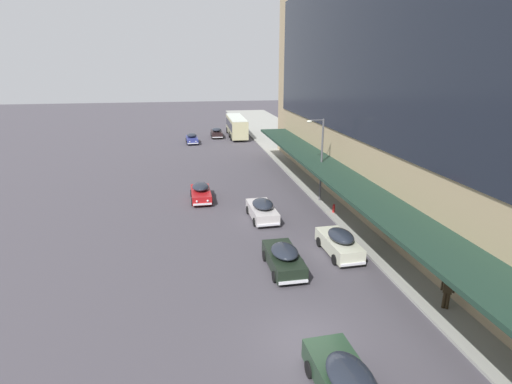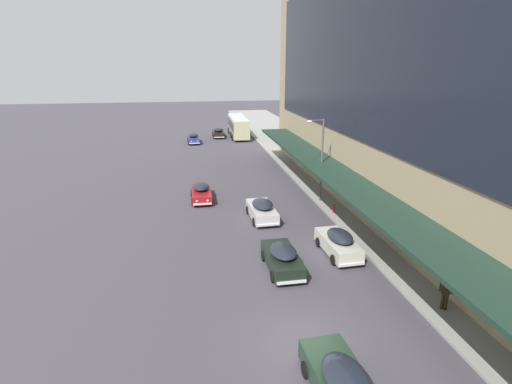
% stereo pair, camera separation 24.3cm
% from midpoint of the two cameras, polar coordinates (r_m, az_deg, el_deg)
% --- Properties ---
extents(ground, '(240.00, 240.00, 0.00)m').
position_cam_midpoint_polar(ground, '(18.55, 7.12, -20.27)').
color(ground, '#454148').
extents(transit_bus_kerbside_front, '(2.91, 11.05, 3.23)m').
position_cam_midpoint_polar(transit_bus_kerbside_front, '(66.68, -2.91, 9.47)').
color(transit_bus_kerbside_front, tan).
rests_on(transit_bus_kerbside_front, ground).
extents(sedan_lead_near, '(1.88, 4.35, 1.55)m').
position_cam_midpoint_polar(sedan_lead_near, '(23.33, 3.67, -9.37)').
color(sedan_lead_near, black).
rests_on(sedan_lead_near, ground).
extents(sedan_lead_mid, '(1.88, 4.38, 1.66)m').
position_cam_midpoint_polar(sedan_lead_mid, '(25.57, 11.54, -7.08)').
color(sedan_lead_mid, beige).
rests_on(sedan_lead_mid, ground).
extents(sedan_oncoming_rear, '(1.88, 4.29, 1.52)m').
position_cam_midpoint_polar(sedan_oncoming_rear, '(61.77, -9.25, 7.57)').
color(sedan_oncoming_rear, navy).
rests_on(sedan_oncoming_rear, ground).
extents(sedan_second_near, '(2.00, 4.51, 1.61)m').
position_cam_midpoint_polar(sedan_second_near, '(30.63, 0.67, -2.51)').
color(sedan_second_near, beige).
rests_on(sedan_second_near, ground).
extents(sedan_oncoming_front, '(1.96, 4.69, 1.61)m').
position_cam_midpoint_polar(sedan_oncoming_front, '(66.47, -5.75, 8.46)').
color(sedan_oncoming_front, black).
rests_on(sedan_oncoming_front, ground).
extents(sedan_far_back, '(1.79, 4.28, 1.52)m').
position_cam_midpoint_polar(sedan_far_back, '(35.24, -8.08, -0.03)').
color(sedan_far_back, '#A31518').
rests_on(sedan_far_back, ground).
extents(pedestrian_at_kerb, '(0.50, 0.44, 1.86)m').
position_cam_midpoint_polar(pedestrian_at_kerb, '(21.52, 25.41, -12.45)').
color(pedestrian_at_kerb, black).
rests_on(pedestrian_at_kerb, sidewalk_kerb).
extents(street_lamp, '(1.50, 0.28, 7.02)m').
position_cam_midpoint_polar(street_lamp, '(34.01, 8.92, 5.36)').
color(street_lamp, '#4C4C51').
rests_on(street_lamp, sidewalk_kerb).
extents(fire_hydrant, '(0.20, 0.40, 0.70)m').
position_cam_midpoint_polar(fire_hydrant, '(32.32, 10.84, -2.29)').
color(fire_hydrant, red).
rests_on(fire_hydrant, sidewalk_kerb).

